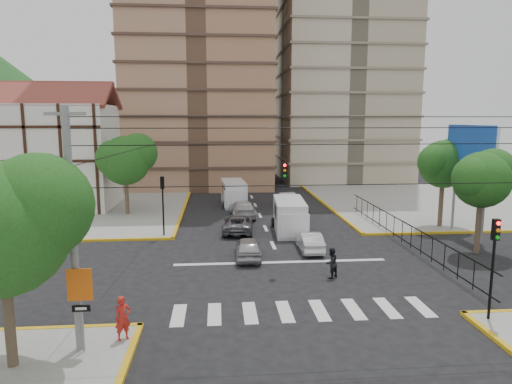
{
  "coord_description": "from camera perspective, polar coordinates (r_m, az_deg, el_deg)",
  "views": [
    {
      "loc": [
        -3.77,
        -25.46,
        8.67
      ],
      "look_at": [
        -1.32,
        3.57,
        4.0
      ],
      "focal_mm": 32.0,
      "sensor_mm": 36.0,
      "label": 1
    }
  ],
  "objects": [
    {
      "name": "traffic_light_nw",
      "position": [
        33.96,
        -11.58,
        -0.5
      ],
      "size": [
        0.28,
        0.22,
        4.4
      ],
      "color": "black",
      "rests_on": "ground"
    },
    {
      "name": "car_darkgrey_mid_right",
      "position": [
        40.72,
        4.91,
        -2.28
      ],
      "size": [
        2.09,
        4.0,
        1.3
      ],
      "primitive_type": "imported",
      "rotation": [
        0.0,
        0.0,
        3.29
      ],
      "color": "#27272A",
      "rests_on": "ground"
    },
    {
      "name": "car_silver_front_left",
      "position": [
        28.86,
        -0.98,
        -6.97
      ],
      "size": [
        1.74,
        4.04,
        1.36
      ],
      "primitive_type": "imported",
      "rotation": [
        0.0,
        0.0,
        3.11
      ],
      "color": "#AAAAAE",
      "rests_on": "ground"
    },
    {
      "name": "stop_line",
      "position": [
        28.28,
        3.1,
        -8.75
      ],
      "size": [
        13.0,
        0.4,
        0.01
      ],
      "primitive_type": "cube",
      "color": "silver",
      "rests_on": "ground"
    },
    {
      "name": "pedestrian_crosswalk",
      "position": [
        25.7,
        9.39,
        -8.74
      ],
      "size": [
        1.04,
        1.01,
        1.7
      ],
      "primitive_type": "imported",
      "rotation": [
        0.0,
        0.0,
        3.79
      ],
      "color": "black",
      "rests_on": "ground"
    },
    {
      "name": "sidewalk_ne",
      "position": [
        52.01,
        22.45,
        -1.1
      ],
      "size": [
        26.0,
        26.0,
        0.15
      ],
      "primitive_type": "cube",
      "color": "gray",
      "rests_on": "ground"
    },
    {
      "name": "pedestrian_sw_corner",
      "position": [
        19.07,
        -16.31,
        -14.9
      ],
      "size": [
        0.76,
        0.7,
        1.75
      ],
      "primitive_type": "imported",
      "rotation": [
        0.0,
        0.0,
        0.58
      ],
      "color": "red",
      "rests_on": "sidewalk_sw"
    },
    {
      "name": "traffic_light_hanging",
      "position": [
        23.88,
        4.28,
        2.43
      ],
      "size": [
        18.0,
        9.12,
        0.92
      ],
      "color": "black",
      "rests_on": "ground"
    },
    {
      "name": "billboard",
      "position": [
        36.45,
        25.24,
        4.04
      ],
      "size": [
        0.36,
        6.2,
        8.1
      ],
      "color": "slate",
      "rests_on": "ground"
    },
    {
      "name": "van_left_lane",
      "position": [
        46.07,
        -2.8,
        -0.23
      ],
      "size": [
        2.52,
        5.63,
        2.48
      ],
      "rotation": [
        0.0,
        0.0,
        0.07
      ],
      "color": "silver",
      "rests_on": "ground"
    },
    {
      "name": "tree_tudor",
      "position": [
        42.4,
        -15.91,
        4.09
      ],
      "size": [
        5.39,
        4.4,
        7.43
      ],
      "color": "#473828",
      "rests_on": "ground"
    },
    {
      "name": "tree_park_a",
      "position": [
        32.43,
        26.52,
        1.67
      ],
      "size": [
        4.41,
        3.6,
        6.83
      ],
      "color": "#473828",
      "rests_on": "ground"
    },
    {
      "name": "car_white_front_right",
      "position": [
        30.65,
        6.69,
        -6.13
      ],
      "size": [
        1.38,
        3.92,
        1.29
      ],
      "primitive_type": "imported",
      "rotation": [
        0.0,
        0.0,
        3.14
      ],
      "color": "silver",
      "rests_on": "ground"
    },
    {
      "name": "traffic_light_se",
      "position": [
        21.83,
        27.59,
        -6.7
      ],
      "size": [
        0.28,
        0.22,
        4.4
      ],
      "color": "black",
      "rests_on": "ground"
    },
    {
      "name": "car_silver_rear_left",
      "position": [
        40.82,
        -1.69,
        -2.09
      ],
      "size": [
        2.36,
        5.22,
        1.48
      ],
      "primitive_type": "imported",
      "rotation": [
        0.0,
        0.0,
        3.2
      ],
      "color": "silver",
      "rests_on": "ground"
    },
    {
      "name": "utility_pole_sw",
      "position": [
        17.7,
        -21.95,
        -4.3
      ],
      "size": [
        1.4,
        0.28,
        9.0
      ],
      "color": "slate",
      "rests_on": "ground"
    },
    {
      "name": "tower_beige",
      "position": [
        69.54,
        10.88,
        21.69
      ],
      "size": [
        17.0,
        16.0,
        48.0
      ],
      "primitive_type": "cube",
      "color": "tan",
      "rests_on": "ground"
    },
    {
      "name": "tudor_building",
      "position": [
        48.06,
        -23.36,
        4.28
      ],
      "size": [
        10.8,
        8.05,
        12.23
      ],
      "color": "silver",
      "rests_on": "ground"
    },
    {
      "name": "tree_sw_near",
      "position": [
        17.37,
        -29.0,
        -3.34
      ],
      "size": [
        5.63,
        4.6,
        7.57
      ],
      "color": "#473828",
      "rests_on": "ground"
    },
    {
      "name": "sidewalk_nw",
      "position": [
        49.03,
        -24.09,
        -1.79
      ],
      "size": [
        26.0,
        26.0,
        0.15
      ],
      "primitive_type": "cube",
      "color": "gray",
      "rests_on": "ground"
    },
    {
      "name": "car_grey_mid_left",
      "position": [
        35.43,
        -2.28,
        -3.93
      ],
      "size": [
        2.62,
        5.04,
        1.36
      ],
      "primitive_type": "imported",
      "rotation": [
        0.0,
        0.0,
        3.06
      ],
      "color": "slate",
      "rests_on": "ground"
    },
    {
      "name": "park_fence",
      "position": [
        33.7,
        17.73,
        -6.24
      ],
      "size": [
        0.1,
        22.5,
        1.66
      ],
      "primitive_type": null,
      "color": "black",
      "rests_on": "ground"
    },
    {
      "name": "crosswalk_stripes",
      "position": [
        21.63,
        5.8,
        -14.56
      ],
      "size": [
        12.0,
        2.4,
        0.01
      ],
      "primitive_type": "cube",
      "color": "silver",
      "rests_on": "ground"
    },
    {
      "name": "ground",
      "position": [
        27.15,
        3.45,
        -9.53
      ],
      "size": [
        160.0,
        160.0,
        0.0
      ],
      "primitive_type": "plane",
      "color": "black",
      "rests_on": "ground"
    },
    {
      "name": "car_white_rear_right",
      "position": [
        45.97,
        3.8,
        -0.89
      ],
      "size": [
        1.82,
        4.4,
        1.42
      ],
      "primitive_type": "imported",
      "rotation": [
        0.0,
        0.0,
        3.22
      ],
      "color": "silver",
      "rests_on": "ground"
    },
    {
      "name": "tree_park_c",
      "position": [
        38.96,
        22.51,
        3.51
      ],
      "size": [
        4.65,
        3.8,
        7.25
      ],
      "color": "#473828",
      "rests_on": "ground"
    },
    {
      "name": "van_right_lane",
      "position": [
        35.13,
        4.28,
        -3.16
      ],
      "size": [
        2.53,
        5.7,
        2.51
      ],
      "rotation": [
        0.0,
        0.0,
        -0.07
      ],
      "color": "silver",
      "rests_on": "ground"
    },
    {
      "name": "district_sign",
      "position": [
        18.08,
        -21.11,
        -11.64
      ],
      "size": [
        0.9,
        0.12,
        3.2
      ],
      "color": "slate",
      "rests_on": "ground"
    }
  ]
}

